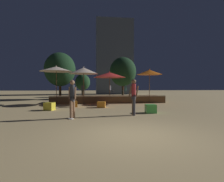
# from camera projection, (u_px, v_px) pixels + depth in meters

# --- Properties ---
(ground_plane) EXTENTS (120.00, 120.00, 0.00)m
(ground_plane) POSITION_uv_depth(u_px,v_px,m) (133.00, 135.00, 5.29)
(ground_plane) COLOR tan
(wooden_deck) EXTENTS (10.14, 2.51, 0.68)m
(wooden_deck) POSITION_uv_depth(u_px,v_px,m) (108.00, 99.00, 16.32)
(wooden_deck) COLOR brown
(wooden_deck) RESTS_ON ground
(patio_umbrella_0) EXTENTS (2.78, 2.78, 2.79)m
(patio_umbrella_0) POSITION_uv_depth(u_px,v_px,m) (110.00, 75.00, 15.06)
(patio_umbrella_0) COLOR brown
(patio_umbrella_0) RESTS_ON ground
(patio_umbrella_1) EXTENTS (2.20, 2.20, 3.03)m
(patio_umbrella_1) POSITION_uv_depth(u_px,v_px,m) (149.00, 72.00, 15.34)
(patio_umbrella_1) COLOR brown
(patio_umbrella_1) RESTS_ON ground
(patio_umbrella_2) EXTENTS (2.66, 2.66, 3.23)m
(patio_umbrella_2) POSITION_uv_depth(u_px,v_px,m) (56.00, 69.00, 14.48)
(patio_umbrella_2) COLOR brown
(patio_umbrella_2) RESTS_ON ground
(patio_umbrella_3) EXTENTS (2.45, 2.45, 3.17)m
(patio_umbrella_3) POSITION_uv_depth(u_px,v_px,m) (84.00, 71.00, 14.77)
(patio_umbrella_3) COLOR brown
(patio_umbrella_3) RESTS_ON ground
(cube_seat_0) EXTENTS (0.56, 0.56, 0.43)m
(cube_seat_0) POSITION_uv_depth(u_px,v_px,m) (74.00, 104.00, 12.63)
(cube_seat_0) COLOR orange
(cube_seat_0) RESTS_ON ground
(cube_seat_1) EXTENTS (0.63, 0.63, 0.41)m
(cube_seat_1) POSITION_uv_depth(u_px,v_px,m) (101.00, 105.00, 12.28)
(cube_seat_1) COLOR orange
(cube_seat_1) RESTS_ON ground
(cube_seat_2) EXTENTS (0.67, 0.67, 0.48)m
(cube_seat_2) POSITION_uv_depth(u_px,v_px,m) (49.00, 106.00, 10.90)
(cube_seat_2) COLOR yellow
(cube_seat_2) RESTS_ON ground
(cube_seat_3) EXTENTS (0.62, 0.62, 0.47)m
(cube_seat_3) POSITION_uv_depth(u_px,v_px,m) (151.00, 109.00, 9.79)
(cube_seat_3) COLOR #4CC651
(cube_seat_3) RESTS_ON ground
(person_0) EXTENTS (0.54, 0.31, 1.86)m
(person_0) POSITION_uv_depth(u_px,v_px,m) (134.00, 95.00, 8.96)
(person_0) COLOR #3F3F47
(person_0) RESTS_ON ground
(person_1) EXTENTS (0.41, 0.33, 1.78)m
(person_1) POSITION_uv_depth(u_px,v_px,m) (72.00, 97.00, 8.08)
(person_1) COLOR #997051
(person_1) RESTS_ON ground
(bistro_chair_0) EXTENTS (0.45, 0.45, 0.90)m
(bistro_chair_0) POSITION_uv_depth(u_px,v_px,m) (111.00, 89.00, 16.15)
(bistro_chair_0) COLOR #47474C
(bistro_chair_0) RESTS_ON wooden_deck
(bistro_chair_1) EXTENTS (0.41, 0.41, 0.90)m
(bistro_chair_1) POSITION_uv_depth(u_px,v_px,m) (83.00, 89.00, 16.41)
(bistro_chair_1) COLOR #2D3338
(bistro_chair_1) RESTS_ON wooden_deck
(bistro_chair_2) EXTENTS (0.47, 0.47, 0.90)m
(bistro_chair_2) POSITION_uv_depth(u_px,v_px,m) (125.00, 89.00, 15.74)
(bistro_chair_2) COLOR #1E4C47
(bistro_chair_2) RESTS_ON wooden_deck
(bistro_chair_3) EXTENTS (0.46, 0.46, 0.90)m
(bistro_chair_3) POSITION_uv_depth(u_px,v_px,m) (132.00, 89.00, 17.00)
(bistro_chair_3) COLOR #2D3338
(bistro_chair_3) RESTS_ON wooden_deck
(frisbee_disc) EXTENTS (0.23, 0.23, 0.03)m
(frisbee_disc) POSITION_uv_depth(u_px,v_px,m) (71.00, 119.00, 7.92)
(frisbee_disc) COLOR white
(frisbee_disc) RESTS_ON ground
(background_tree_0) EXTENTS (3.55, 3.55, 5.42)m
(background_tree_0) POSITION_uv_depth(u_px,v_px,m) (60.00, 70.00, 20.28)
(background_tree_0) COLOR #3D2B1C
(background_tree_0) RESTS_ON ground
(background_tree_1) EXTENTS (3.34, 3.34, 5.20)m
(background_tree_1) POSITION_uv_depth(u_px,v_px,m) (123.00, 72.00, 22.15)
(background_tree_1) COLOR #3D2B1C
(background_tree_1) RESTS_ON ground
(background_tree_2) EXTENTS (2.10, 2.10, 3.25)m
(background_tree_2) POSITION_uv_depth(u_px,v_px,m) (83.00, 82.00, 24.88)
(background_tree_2) COLOR #3D2B1C
(background_tree_2) RESTS_ON ground
(distant_building) EXTENTS (7.09, 3.90, 14.37)m
(distant_building) POSITION_uv_depth(u_px,v_px,m) (114.00, 58.00, 34.50)
(distant_building) COLOR #4C5666
(distant_building) RESTS_ON ground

